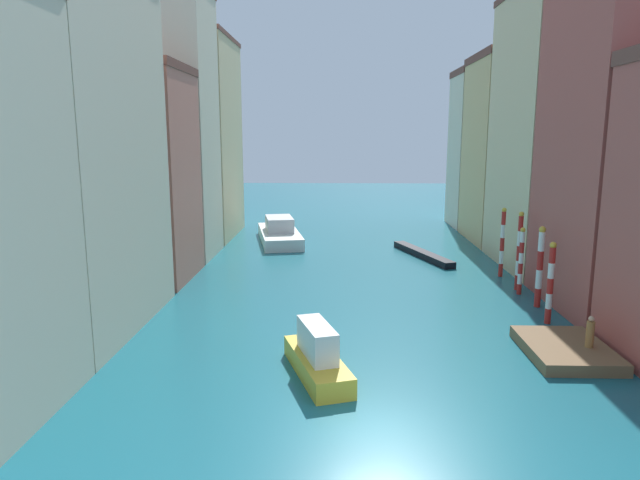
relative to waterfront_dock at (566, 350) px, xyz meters
The scene contains 19 objects.
ground_plane 19.94m from the waterfront_dock, 118.25° to the left, with size 154.00×154.00×0.00m, color #196070.
building_left_1 26.50m from the waterfront_dock, behind, with size 7.60×12.15×18.44m.
building_left_2 29.13m from the waterfront_dock, 151.12° to the left, with size 7.60×7.83×14.80m.
building_left_3 34.37m from the waterfront_dock, 139.10° to the left, with size 7.60×7.20×21.65m.
building_left_4 40.83m from the waterfront_dock, 128.50° to the left, with size 7.60×11.40×19.47m.
building_right_1 14.56m from the waterfront_dock, 52.70° to the left, with size 7.60×9.87×22.31m.
building_right_2 21.78m from the waterfront_dock, 72.33° to the left, with size 7.60×11.54×20.77m.
building_right_3 31.04m from the waterfront_dock, 78.69° to the left, with size 7.60×10.07×17.50m.
building_right_4 39.49m from the waterfront_dock, 81.28° to the left, with size 7.60×7.36×17.03m.
waterfront_dock is the anchor object (origin of this frame).
person_on_dock 1.35m from the waterfront_dock, 21.82° to the right, with size 0.36×0.36×1.48m.
mooring_pole_0 5.03m from the waterfront_dock, 79.90° to the left, with size 0.36×0.36×4.53m.
mooring_pole_1 7.99m from the waterfront_dock, 80.28° to the left, with size 0.39×0.39×4.87m.
mooring_pole_2 10.48m from the waterfront_dock, 84.09° to the left, with size 0.32×0.32×4.36m.
mooring_pole_3 11.67m from the waterfront_dock, 83.65° to the left, with size 0.34×0.34×5.22m.
mooring_pole_4 15.13m from the waterfront_dock, 85.44° to the left, with size 0.33×0.33×5.02m.
vaporetto_white 32.15m from the waterfront_dock, 120.22° to the left, with size 5.41×10.84×2.40m.
gondola_black 21.61m from the waterfront_dock, 99.33° to the left, with size 3.92×9.17×0.53m.
motorboat_0 11.77m from the waterfront_dock, 167.50° to the right, with size 3.26×5.70×2.25m.
Camera 1 is at (-1.22, -18.19, 10.10)m, focal length 31.64 mm.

